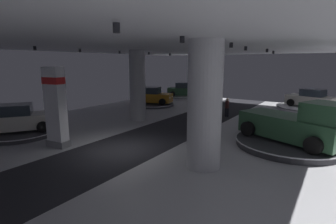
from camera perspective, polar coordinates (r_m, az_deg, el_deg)
name	(u,v)px	position (r m, az deg, el deg)	size (l,w,h in m)	color
ground	(121,150)	(14.15, -10.34, -8.19)	(24.00, 44.00, 0.06)	#B2B2B7
ceiling_with_spotlights	(117,42)	(13.41, -11.18, 14.94)	(24.00, 44.00, 0.39)	silver
column_right	(205,106)	(11.10, 8.10, 1.39)	(1.49, 1.49, 5.50)	silver
column_left	(137,86)	(20.45, -6.77, 5.79)	(1.23, 1.23, 5.50)	#ADADB2
brand_sign_pylon	(56,106)	(15.10, -23.62, 1.16)	(1.33, 0.79, 4.34)	slate
display_platform_mid_right	(288,143)	(15.75, 25.10, -6.23)	(5.68, 5.68, 0.36)	#333338
pickup_truck_mid_right	(296,125)	(15.33, 26.47, -2.55)	(5.70, 4.13, 2.30)	#2D5638
display_platform_deep_right	(310,108)	(28.32, 28.87, 0.71)	(6.02, 6.02, 0.35)	silver
display_car_deep_right	(311,99)	(28.18, 29.10, 2.54)	(4.55, 3.21, 1.71)	silver
display_platform_deep_left	(185,97)	(32.96, 3.70, 3.31)	(4.52, 4.52, 0.32)	silver
display_car_deep_left	(184,90)	(32.85, 3.66, 4.88)	(4.57, 3.50, 1.71)	#2D5638
display_platform_far_left	(152,104)	(27.64, -3.54, 1.74)	(4.70, 4.70, 0.25)	#333338
display_car_far_left	(152,96)	(27.52, -3.63, 3.55)	(4.56, 3.23, 1.71)	#B77519
display_platform_near_left	(20,132)	(19.02, -29.95, -3.95)	(4.51, 4.51, 0.28)	#333338
display_car_near_left	(18,119)	(18.83, -30.30, -1.34)	(3.87, 4.48, 1.71)	silver
visitor_walking_near	(227,106)	(22.34, 12.94, 1.25)	(0.32, 0.32, 1.59)	black
visitor_walking_far	(201,104)	(23.29, 7.24, 1.84)	(0.32, 0.32, 1.59)	black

